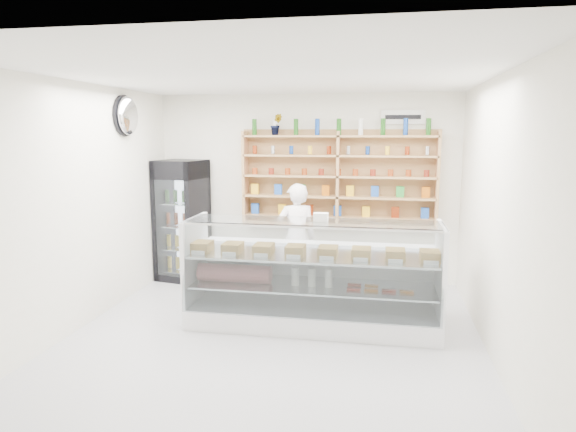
# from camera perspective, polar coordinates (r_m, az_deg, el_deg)

# --- Properties ---
(room) EXTENTS (5.00, 5.00, 5.00)m
(room) POSITION_cam_1_polar(r_m,az_deg,el_deg) (5.33, -1.93, 0.28)
(room) COLOR #ACACB1
(room) RESTS_ON ground
(display_counter) EXTENTS (2.88, 0.86, 1.25)m
(display_counter) POSITION_cam_1_polar(r_m,az_deg,el_deg) (6.02, 2.73, -8.98)
(display_counter) COLOR white
(display_counter) RESTS_ON floor
(shop_worker) EXTENTS (0.66, 0.54, 1.54)m
(shop_worker) POSITION_cam_1_polar(r_m,az_deg,el_deg) (7.22, 0.91, -2.43)
(shop_worker) COLOR white
(shop_worker) RESTS_ON floor
(drinks_cooler) EXTENTS (0.76, 0.75, 1.82)m
(drinks_cooler) POSITION_cam_1_polar(r_m,az_deg,el_deg) (7.98, -11.69, -0.43)
(drinks_cooler) COLOR black
(drinks_cooler) RESTS_ON floor
(wall_shelving) EXTENTS (2.84, 0.28, 1.33)m
(wall_shelving) POSITION_cam_1_polar(r_m,az_deg,el_deg) (7.54, 5.59, 4.36)
(wall_shelving) COLOR tan
(wall_shelving) RESTS_ON back_wall
(potted_plant) EXTENTS (0.21, 0.19, 0.31)m
(potted_plant) POSITION_cam_1_polar(r_m,az_deg,el_deg) (7.65, -1.31, 10.14)
(potted_plant) COLOR #1E6626
(potted_plant) RESTS_ON wall_shelving
(security_mirror) EXTENTS (0.15, 0.50, 0.50)m
(security_mirror) POSITION_cam_1_polar(r_m,az_deg,el_deg) (7.15, -17.36, 10.59)
(security_mirror) COLOR silver
(security_mirror) RESTS_ON left_wall
(wall_sign) EXTENTS (0.62, 0.03, 0.20)m
(wall_sign) POSITION_cam_1_polar(r_m,az_deg,el_deg) (7.63, 12.65, 10.67)
(wall_sign) COLOR white
(wall_sign) RESTS_ON back_wall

